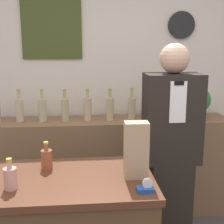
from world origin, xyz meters
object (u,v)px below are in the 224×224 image
Objects in this scene: tape_dispenser at (146,187)px; potted_plant at (198,102)px; shopkeeper at (171,154)px; paper_bag at (136,150)px.

potted_plant is at bearing 60.62° from tape_dispenser.
potted_plant reaches higher than tape_dispenser.
shopkeeper reaches higher than tape_dispenser.
potted_plant reaches higher than paper_bag.
paper_bag is at bearing -122.28° from shopkeeper.
shopkeeper is at bearing 57.72° from paper_bag.
shopkeeper is 0.77m from paper_bag.
potted_plant is at bearing 56.32° from paper_bag.
paper_bag is at bearing 97.43° from tape_dispenser.
potted_plant is 0.95× the size of paper_bag.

